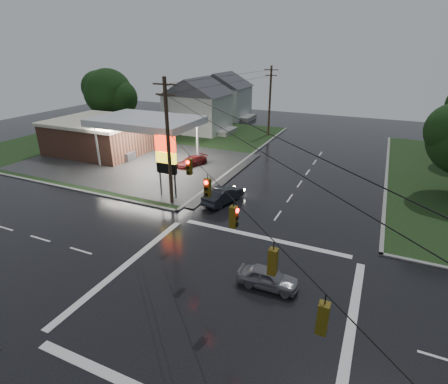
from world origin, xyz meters
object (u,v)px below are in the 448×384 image
at_px(utility_pole_nw, 168,142).
at_px(car_crossing, 268,277).
at_px(house_far, 223,95).
at_px(car_north, 223,195).
at_px(house_near, 198,104).
at_px(car_pump, 192,162).
at_px(utility_pole_n, 270,100).
at_px(tree_nw_behind, 109,93).
at_px(pylon_sign, 166,156).
at_px(gas_station, 107,134).

relative_size(utility_pole_nw, car_crossing, 3.01).
height_order(house_far, car_north, house_far).
bearing_deg(house_near, car_north, -57.38).
distance_m(utility_pole_nw, house_near, 28.90).
relative_size(utility_pole_nw, house_near, 1.00).
height_order(car_crossing, car_pump, car_crossing).
distance_m(utility_pole_n, car_crossing, 38.43).
xyz_separation_m(house_near, tree_nw_behind, (-12.89, -6.01, 1.77)).
bearing_deg(car_north, car_crossing, 140.42).
height_order(house_far, car_pump, house_far).
xyz_separation_m(pylon_sign, house_far, (-11.45, 37.50, 0.39)).
xyz_separation_m(house_far, tree_nw_behind, (-11.89, -18.01, 1.77)).
bearing_deg(house_near, gas_station, -106.17).
bearing_deg(car_pump, tree_nw_behind, 174.47).
bearing_deg(car_crossing, pylon_sign, 54.13).
distance_m(utility_pole_n, car_pump, 19.57).
distance_m(utility_pole_n, house_near, 11.67).
bearing_deg(gas_station, house_far, 82.50).
height_order(utility_pole_nw, house_far, utility_pole_nw).
height_order(tree_nw_behind, car_pump, tree_nw_behind).
bearing_deg(tree_nw_behind, car_pump, -26.99).
distance_m(pylon_sign, utility_pole_n, 27.56).
bearing_deg(car_crossing, utility_pole_nw, 55.14).
xyz_separation_m(car_crossing, car_pump, (-15.11, 17.69, -0.04)).
distance_m(utility_pole_nw, tree_nw_behind, 31.82).
relative_size(car_north, car_pump, 1.12).
bearing_deg(pylon_sign, house_near, 112.28).
bearing_deg(gas_station, utility_pole_n, 48.53).
bearing_deg(gas_station, house_near, 73.83).
bearing_deg(car_crossing, house_near, 32.97).
relative_size(pylon_sign, house_far, 0.54).
xyz_separation_m(utility_pole_nw, car_pump, (-3.50, 9.88, -5.14)).
bearing_deg(utility_pole_n, gas_station, -131.47).
relative_size(gas_station, house_near, 2.37).
bearing_deg(house_near, house_far, 94.76).
xyz_separation_m(gas_station, pylon_sign, (15.18, -9.20, 1.46)).
height_order(pylon_sign, car_pump, pylon_sign).
xyz_separation_m(utility_pole_nw, utility_pole_n, (0.00, 28.50, -0.25)).
xyz_separation_m(pylon_sign, utility_pole_n, (1.00, 27.50, 1.46)).
distance_m(utility_pole_nw, house_far, 40.48).
xyz_separation_m(pylon_sign, car_north, (5.19, 1.05, -3.27)).
distance_m(gas_station, car_pump, 12.83).
xyz_separation_m(gas_station, house_near, (4.73, 16.30, 1.86)).
bearing_deg(tree_nw_behind, utility_pole_n, 18.21).
distance_m(utility_pole_nw, utility_pole_n, 28.50).
bearing_deg(house_far, pylon_sign, -73.02).
bearing_deg(house_far, house_near, -85.24).
xyz_separation_m(utility_pole_n, car_pump, (-3.50, -18.62, -4.89)).
xyz_separation_m(car_north, car_pump, (-7.69, 7.82, -0.16)).
xyz_separation_m(pylon_sign, car_crossing, (12.61, -8.81, -3.39)).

